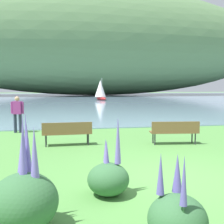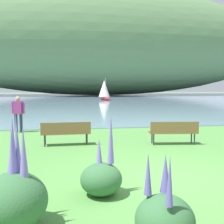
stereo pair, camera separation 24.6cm
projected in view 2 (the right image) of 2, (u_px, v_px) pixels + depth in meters
The scene contains 10 objects.
ground_plane at pixel (167, 179), 6.42m from camera, with size 200.00×200.00×0.00m, color #518E42.
bay_water at pixel (81, 98), 53.57m from camera, with size 180.00×80.00×0.04m, color #7A99B2.
distant_hillside at pixel (100, 42), 68.22m from camera, with size 93.93×28.00×26.21m, color #567A4C.
park_bench_near_camera at pixel (174, 131), 10.22m from camera, with size 1.84×0.67×0.88m.
park_bench_further_along at pixel (66, 131), 10.06m from camera, with size 1.81×0.52×0.88m.
person_at_shoreline at pixel (18, 112), 12.92m from camera, with size 0.60×0.29×1.71m.
echium_bush_closest_to_camera at pixel (165, 218), 3.73m from camera, with size 0.82×0.82×1.32m.
echium_bush_beside_closest at pixel (102, 176), 5.46m from camera, with size 0.84×0.84×1.57m.
echium_bush_mid_cluster at pixel (14, 197), 4.13m from camera, with size 1.02×1.02×1.76m.
sailboat_mid_bay at pixel (104, 90), 43.51m from camera, with size 2.26×3.08×3.49m.
Camera 2 is at (-2.25, -5.98, 2.16)m, focal length 44.00 mm.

